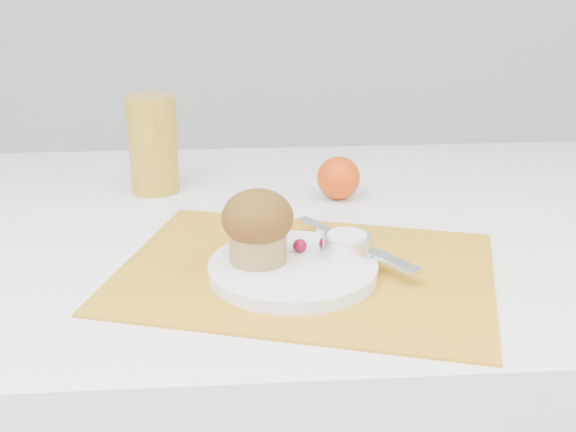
{
  "coord_description": "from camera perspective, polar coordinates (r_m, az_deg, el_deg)",
  "views": [
    {
      "loc": [
        -0.11,
        -0.92,
        1.14
      ],
      "look_at": [
        -0.04,
        -0.05,
        0.8
      ],
      "focal_mm": 45.0,
      "sensor_mm": 36.0,
      "label": 1
    }
  ],
  "objects": [
    {
      "name": "placemat",
      "position": [
        0.89,
        1.39,
        -4.39
      ],
      "size": [
        0.53,
        0.45,
        0.0
      ],
      "primitive_type": "cube",
      "rotation": [
        0.0,
        0.0,
        -0.29
      ],
      "color": "orange",
      "rests_on": "table"
    },
    {
      "name": "ramekin",
      "position": [
        0.89,
        4.69,
        -2.36
      ],
      "size": [
        0.08,
        0.08,
        0.03
      ],
      "primitive_type": "cylinder",
      "rotation": [
        0.0,
        0.0,
        0.32
      ],
      "color": "white",
      "rests_on": "plate"
    },
    {
      "name": "butter_knife",
      "position": [
        0.92,
        5.25,
        -2.18
      ],
      "size": [
        0.13,
        0.19,
        0.01
      ],
      "primitive_type": "cube",
      "rotation": [
        0.0,
        0.0,
        -0.98
      ],
      "color": "silver",
      "rests_on": "plate"
    },
    {
      "name": "juice_glass",
      "position": [
        1.18,
        -10.62,
        5.59
      ],
      "size": [
        0.09,
        0.09,
        0.16
      ],
      "primitive_type": "cylinder",
      "rotation": [
        0.0,
        0.0,
        -0.21
      ],
      "color": "#BA9123",
      "rests_on": "table"
    },
    {
      "name": "raspberry_far",
      "position": [
        0.9,
        3.08,
        -2.16
      ],
      "size": [
        0.02,
        0.02,
        0.02
      ],
      "primitive_type": "ellipsoid",
      "color": "#500213",
      "rests_on": "plate"
    },
    {
      "name": "orange",
      "position": [
        1.14,
        4.01,
        3.02
      ],
      "size": [
        0.07,
        0.07,
        0.07
      ],
      "primitive_type": "sphere",
      "color": "#DF4407",
      "rests_on": "table"
    },
    {
      "name": "cream",
      "position": [
        0.88,
        4.71,
        -1.6
      ],
      "size": [
        0.06,
        0.06,
        0.01
      ],
      "primitive_type": "cylinder",
      "rotation": [
        0.0,
        0.0,
        0.32
      ],
      "color": "white",
      "rests_on": "ramekin"
    },
    {
      "name": "raspberry_near",
      "position": [
        0.9,
        0.94,
        -2.34
      ],
      "size": [
        0.02,
        0.02,
        0.02
      ],
      "primitive_type": "ellipsoid",
      "color": "#5B0218",
      "rests_on": "plate"
    },
    {
      "name": "muffin",
      "position": [
        0.86,
        -2.41,
        -0.72
      ],
      "size": [
        0.09,
        0.09,
        0.09
      ],
      "color": "#A78750",
      "rests_on": "plate"
    },
    {
      "name": "plate",
      "position": [
        0.87,
        0.39,
        -4.21
      ],
      "size": [
        0.26,
        0.26,
        0.02
      ],
      "primitive_type": "cylinder",
      "rotation": [
        0.0,
        0.0,
        -0.34
      ],
      "color": "white",
      "rests_on": "placemat"
    }
  ]
}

